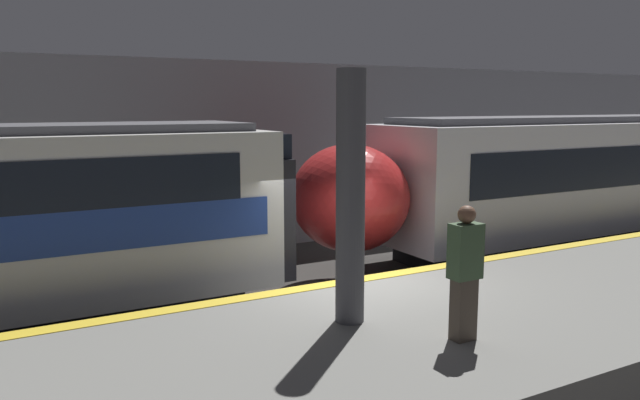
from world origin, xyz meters
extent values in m
plane|color=#33302D|center=(0.00, 0.00, 0.00)|extent=(120.00, 120.00, 0.00)
cube|color=slate|center=(0.00, -2.22, 0.46)|extent=(40.00, 4.44, 0.93)
cube|color=gold|center=(0.00, -0.15, 0.93)|extent=(40.00, 0.30, 0.01)
cube|color=gray|center=(0.00, 6.50, 2.43)|extent=(50.00, 0.15, 4.85)
cylinder|color=#47474C|center=(-1.21, -1.74, 2.57)|extent=(0.38, 0.38, 3.28)
ellipsoid|color=red|center=(1.40, 2.46, 1.83)|extent=(2.42, 2.64, 2.25)
sphere|color=#F2EFCC|center=(0.45, 2.46, 1.43)|extent=(0.20, 0.20, 0.20)
cube|color=black|center=(-0.69, 2.46, 1.75)|extent=(0.25, 2.81, 2.14)
cube|color=black|center=(-0.69, 2.46, 2.83)|extent=(0.25, 2.52, 0.86)
sphere|color=#EA4C42|center=(-0.54, 1.82, 1.38)|extent=(0.18, 0.18, 0.18)
sphere|color=#EA4C42|center=(-0.54, 3.11, 1.38)|extent=(0.18, 0.18, 0.18)
cube|color=#473D33|center=(-0.35, -2.97, 1.31)|extent=(0.28, 0.20, 0.77)
cube|color=#3D5638|center=(-0.35, -2.97, 2.03)|extent=(0.38, 0.24, 0.67)
sphere|color=brown|center=(-0.35, -2.97, 2.47)|extent=(0.22, 0.22, 0.22)
camera|label=1|loc=(-5.41, -8.45, 3.76)|focal=35.00mm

